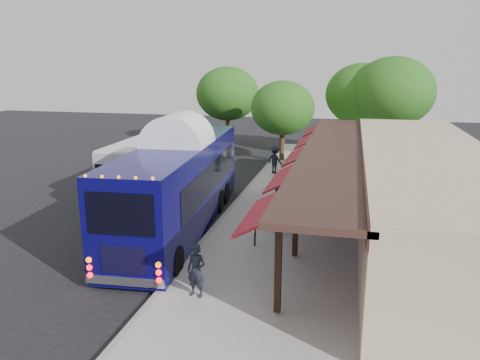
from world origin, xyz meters
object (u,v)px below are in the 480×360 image
Objects in this scene: ped_b at (278,209)px; sign_board at (255,227)px; coach_bus at (179,180)px; city_bus at (155,157)px; ped_a at (196,271)px; ped_d at (275,160)px; ped_c at (298,202)px.

ped_b is 1.69× the size of sign_board.
ped_b is (4.19, 0.26, -1.02)m from coach_bus.
ped_b is at bearing 56.43° from sign_board.
city_bus reaches higher than sign_board.
sign_board is (0.89, 4.28, -0.06)m from ped_a.
coach_bus is at bearing -60.93° from city_bus.
ped_d is at bearing 79.11° from sign_board.
coach_bus is at bearing 139.06° from sign_board.
ped_a is 0.86× the size of ped_b.
city_bus reaches higher than ped_d.
coach_bus reaches higher than ped_a.
city_bus is 5.80× the size of ped_c.
ped_a is 6.35m from ped_b.
coach_bus is 7.63× the size of ped_a.
city_bus is 10.66m from ped_c.
coach_bus is at bearing 125.49° from ped_a.
ped_b is 1.05× the size of ped_c.
ped_c is (4.85, 1.56, -1.06)m from coach_bus.
ped_a is at bearing -63.53° from city_bus.
ped_c reaches higher than ped_a.
ped_d is at bearing 101.87° from ped_a.
coach_bus reaches higher than sign_board.
sign_board is (7.83, -8.78, -0.63)m from city_bus.
sign_board is at bearing 64.69° from ped_c.
ped_b reaches higher than sign_board.
ped_d is (-2.43, 8.88, -0.02)m from ped_c.
coach_bus is 10.76m from ped_d.
ped_b is (8.41, -6.88, -0.44)m from city_bus.
ped_d is at bearing 72.74° from coach_bus.
coach_bus is at bearing 13.73° from ped_c.
ped_b is at bearing 87.43° from ped_a.
ped_d reaches higher than sign_board.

